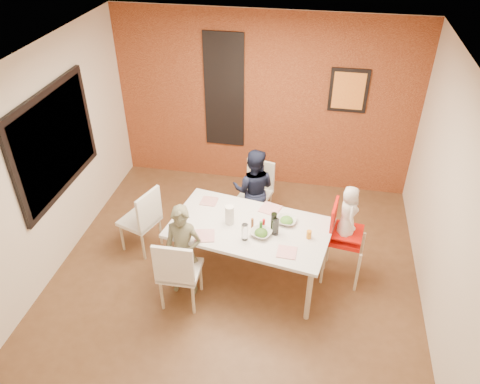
% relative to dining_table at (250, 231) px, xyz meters
% --- Properties ---
extents(ground, '(4.50, 4.50, 0.00)m').
position_rel_dining_table_xyz_m(ground, '(-0.17, -0.02, -0.70)').
color(ground, brown).
rests_on(ground, ground).
extents(ceiling, '(4.50, 4.50, 0.02)m').
position_rel_dining_table_xyz_m(ceiling, '(-0.17, -0.02, 2.00)').
color(ceiling, silver).
rests_on(ceiling, wall_back).
extents(wall_back, '(4.50, 0.02, 2.70)m').
position_rel_dining_table_xyz_m(wall_back, '(-0.17, 2.23, 0.65)').
color(wall_back, beige).
rests_on(wall_back, ground).
extents(wall_front, '(4.50, 0.02, 2.70)m').
position_rel_dining_table_xyz_m(wall_front, '(-0.17, -2.27, 0.65)').
color(wall_front, beige).
rests_on(wall_front, ground).
extents(wall_left, '(0.02, 4.50, 2.70)m').
position_rel_dining_table_xyz_m(wall_left, '(-2.42, -0.02, 0.65)').
color(wall_left, beige).
rests_on(wall_left, ground).
extents(wall_right, '(0.02, 4.50, 2.70)m').
position_rel_dining_table_xyz_m(wall_right, '(2.08, -0.02, 0.65)').
color(wall_right, beige).
rests_on(wall_right, ground).
extents(brick_accent_wall, '(4.50, 0.02, 2.70)m').
position_rel_dining_table_xyz_m(brick_accent_wall, '(-0.17, 2.21, 0.65)').
color(brick_accent_wall, maroon).
rests_on(brick_accent_wall, ground).
extents(picture_window_frame, '(0.05, 1.70, 1.30)m').
position_rel_dining_table_xyz_m(picture_window_frame, '(-2.39, 0.18, 0.85)').
color(picture_window_frame, black).
rests_on(picture_window_frame, wall_left).
extents(picture_window_pane, '(0.02, 1.55, 1.15)m').
position_rel_dining_table_xyz_m(picture_window_pane, '(-2.38, 0.18, 0.85)').
color(picture_window_pane, black).
rests_on(picture_window_pane, wall_left).
extents(glassblock_strip, '(0.55, 0.03, 1.70)m').
position_rel_dining_table_xyz_m(glassblock_strip, '(-0.77, 2.20, 0.80)').
color(glassblock_strip, silver).
rests_on(glassblock_strip, wall_back).
extents(glassblock_surround, '(0.60, 0.03, 1.76)m').
position_rel_dining_table_xyz_m(glassblock_surround, '(-0.77, 2.19, 0.80)').
color(glassblock_surround, black).
rests_on(glassblock_surround, wall_back).
extents(art_print_frame, '(0.54, 0.03, 0.64)m').
position_rel_dining_table_xyz_m(art_print_frame, '(1.03, 2.19, 0.95)').
color(art_print_frame, black).
rests_on(art_print_frame, wall_back).
extents(art_print_canvas, '(0.44, 0.01, 0.54)m').
position_rel_dining_table_xyz_m(art_print_canvas, '(1.03, 2.18, 0.95)').
color(art_print_canvas, '#F39D36').
rests_on(art_print_canvas, wall_back).
extents(dining_table, '(2.00, 1.33, 0.77)m').
position_rel_dining_table_xyz_m(dining_table, '(0.00, 0.00, 0.00)').
color(dining_table, silver).
rests_on(dining_table, ground).
extents(chair_near, '(0.46, 0.46, 0.97)m').
position_rel_dining_table_xyz_m(chair_near, '(-0.70, -0.64, -0.16)').
color(chair_near, white).
rests_on(chair_near, ground).
extents(chair_far, '(0.50, 0.50, 0.88)m').
position_rel_dining_table_xyz_m(chair_far, '(-0.10, 1.23, -0.21)').
color(chair_far, white).
rests_on(chair_far, ground).
extents(chair_left, '(0.56, 0.56, 0.94)m').
position_rel_dining_table_xyz_m(chair_left, '(-1.42, 0.23, -0.18)').
color(chair_left, white).
rests_on(chair_left, ground).
extents(high_chair, '(0.50, 0.50, 1.06)m').
position_rel_dining_table_xyz_m(high_chair, '(1.08, 0.21, -0.06)').
color(high_chair, red).
rests_on(high_chair, ground).
extents(child_near, '(0.44, 0.29, 1.22)m').
position_rel_dining_table_xyz_m(child_near, '(-0.71, -0.39, -0.09)').
color(child_near, brown).
rests_on(child_near, ground).
extents(child_far, '(0.60, 0.47, 1.23)m').
position_rel_dining_table_xyz_m(child_far, '(-0.12, 0.99, -0.09)').
color(child_far, black).
rests_on(child_far, ground).
extents(toddler, '(0.30, 0.38, 0.70)m').
position_rel_dining_table_xyz_m(toddler, '(1.11, 0.20, 0.27)').
color(toddler, silver).
rests_on(toddler, high_chair).
extents(plate_near_left, '(0.27, 0.27, 0.01)m').
position_rel_dining_table_xyz_m(plate_near_left, '(-0.48, -0.27, 0.07)').
color(plate_near_left, silver).
rests_on(plate_near_left, dining_table).
extents(plate_far_mid, '(0.29, 0.29, 0.01)m').
position_rel_dining_table_xyz_m(plate_far_mid, '(0.19, 0.38, 0.07)').
color(plate_far_mid, white).
rests_on(plate_far_mid, dining_table).
extents(plate_near_right, '(0.22, 0.22, 0.01)m').
position_rel_dining_table_xyz_m(plate_near_right, '(0.47, -0.37, 0.07)').
color(plate_near_right, white).
rests_on(plate_near_right, dining_table).
extents(plate_far_left, '(0.20, 0.20, 0.01)m').
position_rel_dining_table_xyz_m(plate_far_left, '(-0.59, 0.40, 0.07)').
color(plate_far_left, silver).
rests_on(plate_far_left, dining_table).
extents(salad_bowl_a, '(0.31, 0.31, 0.06)m').
position_rel_dining_table_xyz_m(salad_bowl_a, '(0.15, -0.13, 0.10)').
color(salad_bowl_a, silver).
rests_on(salad_bowl_a, dining_table).
extents(salad_bowl_b, '(0.26, 0.26, 0.06)m').
position_rel_dining_table_xyz_m(salad_bowl_b, '(0.41, 0.16, 0.10)').
color(salad_bowl_b, silver).
rests_on(salad_bowl_b, dining_table).
extents(wine_bottle, '(0.07, 0.07, 0.26)m').
position_rel_dining_table_xyz_m(wine_bottle, '(0.28, -0.04, 0.20)').
color(wine_bottle, black).
rests_on(wine_bottle, dining_table).
extents(wine_glass_a, '(0.07, 0.07, 0.21)m').
position_rel_dining_table_xyz_m(wine_glass_a, '(-0.02, -0.24, 0.17)').
color(wine_glass_a, white).
rests_on(wine_glass_a, dining_table).
extents(wine_glass_b, '(0.07, 0.07, 0.21)m').
position_rel_dining_table_xyz_m(wine_glass_b, '(0.31, -0.08, 0.17)').
color(wine_glass_b, white).
rests_on(wine_glass_b, dining_table).
extents(paper_towel_roll, '(0.11, 0.11, 0.24)m').
position_rel_dining_table_xyz_m(paper_towel_roll, '(-0.25, 0.02, 0.19)').
color(paper_towel_roll, white).
rests_on(paper_towel_roll, dining_table).
extents(condiment_red, '(0.03, 0.03, 0.13)m').
position_rel_dining_table_xyz_m(condiment_red, '(0.16, -0.00, 0.13)').
color(condiment_red, red).
rests_on(condiment_red, dining_table).
extents(condiment_green, '(0.04, 0.04, 0.14)m').
position_rel_dining_table_xyz_m(condiment_green, '(0.14, -0.06, 0.14)').
color(condiment_green, '#2D6A23').
rests_on(condiment_green, dining_table).
extents(condiment_brown, '(0.03, 0.03, 0.13)m').
position_rel_dining_table_xyz_m(condiment_brown, '(0.03, -0.02, 0.13)').
color(condiment_brown, brown).
rests_on(condiment_brown, dining_table).
extents(sippy_cup, '(0.06, 0.06, 0.10)m').
position_rel_dining_table_xyz_m(sippy_cup, '(0.69, -0.08, 0.12)').
color(sippy_cup, orange).
rests_on(sippy_cup, dining_table).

